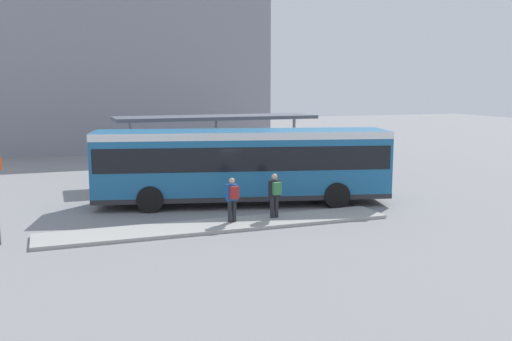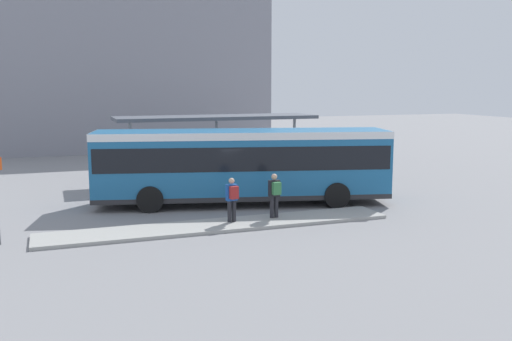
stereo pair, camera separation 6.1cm
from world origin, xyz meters
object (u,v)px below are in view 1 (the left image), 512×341
(potted_planter_near_shelter, at_px, (309,169))
(bicycle_red, at_px, (355,167))
(city_bus, at_px, (243,161))
(bicycle_orange, at_px, (373,170))
(bicycle_white, at_px, (359,170))
(pedestrian_waiting, at_px, (275,193))
(pedestrian_companion, at_px, (232,197))
(potted_planter_far_side, at_px, (199,173))

(potted_planter_near_shelter, bearing_deg, bicycle_red, 24.32)
(city_bus, relative_size, bicycle_orange, 6.97)
(bicycle_orange, bearing_deg, bicycle_white, 23.87)
(city_bus, height_order, pedestrian_waiting, city_bus)
(pedestrian_companion, xyz_separation_m, bicycle_orange, (10.55, 7.58, -0.66))
(bicycle_orange, relative_size, bicycle_white, 1.10)
(pedestrian_waiting, height_order, bicycle_white, pedestrian_waiting)
(city_bus, relative_size, bicycle_red, 6.92)
(pedestrian_waiting, distance_m, bicycle_white, 11.81)
(bicycle_red, bearing_deg, pedestrian_waiting, -40.79)
(pedestrian_waiting, distance_m, potted_planter_near_shelter, 8.84)
(bicycle_orange, bearing_deg, bicycle_red, 2.20)
(bicycle_white, height_order, potted_planter_far_side, potted_planter_far_side)
(bicycle_red, bearing_deg, pedestrian_companion, -45.60)
(city_bus, relative_size, potted_planter_near_shelter, 9.20)
(potted_planter_near_shelter, bearing_deg, city_bus, -141.53)
(city_bus, height_order, potted_planter_near_shelter, city_bus)
(pedestrian_companion, distance_m, bicycle_red, 13.77)
(city_bus, height_order, bicycle_white, city_bus)
(potted_planter_far_side, bearing_deg, bicycle_white, 2.98)
(pedestrian_waiting, relative_size, bicycle_orange, 0.92)
(pedestrian_waiting, distance_m, bicycle_orange, 11.63)
(pedestrian_waiting, xyz_separation_m, bicycle_red, (8.64, 9.01, -0.68))
(city_bus, xyz_separation_m, pedestrian_waiting, (0.13, -3.31, -0.77))
(city_bus, distance_m, bicycle_red, 10.56)
(bicycle_red, bearing_deg, bicycle_white, -12.85)
(city_bus, distance_m, potted_planter_near_shelter, 6.56)
(pedestrian_waiting, height_order, pedestrian_companion, pedestrian_waiting)
(city_bus, bearing_deg, bicycle_orange, 38.77)
(pedestrian_companion, height_order, bicycle_orange, pedestrian_companion)
(pedestrian_companion, bearing_deg, bicycle_orange, -61.61)
(city_bus, bearing_deg, bicycle_red, 46.84)
(potted_planter_near_shelter, relative_size, potted_planter_far_side, 0.95)
(potted_planter_far_side, bearing_deg, bicycle_orange, -1.61)
(pedestrian_waiting, bearing_deg, bicycle_red, -47.40)
(bicycle_orange, height_order, bicycle_red, bicycle_red)
(pedestrian_waiting, distance_m, bicycle_red, 12.50)
(bicycle_orange, distance_m, potted_planter_near_shelter, 3.95)
(city_bus, bearing_deg, bicycle_white, 43.84)
(pedestrian_companion, bearing_deg, potted_planter_far_side, -13.22)
(bicycle_orange, relative_size, bicycle_red, 0.99)
(bicycle_red, bearing_deg, bicycle_orange, 11.44)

